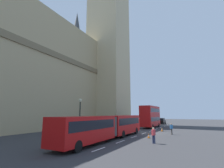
{
  "coord_description": "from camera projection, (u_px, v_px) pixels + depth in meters",
  "views": [
    {
      "loc": [
        -28.25,
        -8.33,
        3.18
      ],
      "look_at": [
        -5.65,
        3.45,
        7.74
      ],
      "focal_mm": 26.6,
      "sensor_mm": 36.0,
      "label": 1
    }
  ],
  "objects": [
    {
      "name": "street_lamp",
      "position": [
        80.0,
        115.0,
        23.09
      ],
      "size": [
        0.44,
        0.44,
        5.27
      ],
      "color": "black",
      "rests_on": "ground_plane"
    },
    {
      "name": "traffic_cone_east",
      "position": [
        162.0,
        129.0,
        31.69
      ],
      "size": [
        0.36,
        0.36,
        0.58
      ],
      "color": "black",
      "rests_on": "ground_plane"
    },
    {
      "name": "pedestrian_near_cones",
      "position": [
        154.0,
        135.0,
        17.97
      ],
      "size": [
        0.46,
        0.38,
        1.69
      ],
      "color": "#262D4C",
      "rests_on": "ground_plane"
    },
    {
      "name": "ground_plane",
      "position": [
        146.0,
        133.0,
        27.89
      ],
      "size": [
        160.0,
        160.0,
        0.0
      ],
      "primitive_type": "plane",
      "color": "#333335"
    },
    {
      "name": "clock_tower",
      "position": [
        109.0,
        7.0,
        55.98
      ],
      "size": [
        12.0,
        12.0,
        73.64
      ],
      "color": "#C6B284",
      "rests_on": "ground_plane"
    },
    {
      "name": "traffic_cone_middle",
      "position": [
        162.0,
        130.0,
        29.98
      ],
      "size": [
        0.36,
        0.36,
        0.58
      ],
      "color": "black",
      "rests_on": "ground_plane"
    },
    {
      "name": "articulated_bus",
      "position": [
        108.0,
        125.0,
        20.67
      ],
      "size": [
        17.57,
        2.54,
        2.9
      ],
      "color": "#B20F0F",
      "rests_on": "ground_plane"
    },
    {
      "name": "lane_centre_marking",
      "position": [
        151.0,
        131.0,
        30.98
      ],
      "size": [
        39.0,
        0.16,
        0.01
      ],
      "color": "silver",
      "rests_on": "ground_plane"
    },
    {
      "name": "sedan_lead",
      "position": [
        162.0,
        121.0,
        50.75
      ],
      "size": [
        4.4,
        1.86,
        1.85
      ],
      "color": "black",
      "rests_on": "ground_plane"
    },
    {
      "name": "traffic_cone_west",
      "position": [
        149.0,
        136.0,
        21.87
      ],
      "size": [
        0.36,
        0.36,
        0.58
      ],
      "color": "black",
      "rests_on": "ground_plane"
    },
    {
      "name": "double_decker_bus",
      "position": [
        150.0,
        116.0,
        38.96
      ],
      "size": [
        9.41,
        2.54,
        4.9
      ],
      "color": "red",
      "rests_on": "ground_plane"
    },
    {
      "name": "pedestrian_by_kerb",
      "position": [
        172.0,
        128.0,
        25.63
      ],
      "size": [
        0.37,
        0.46,
        1.69
      ],
      "color": "#333333",
      "rests_on": "ground_plane"
    }
  ]
}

